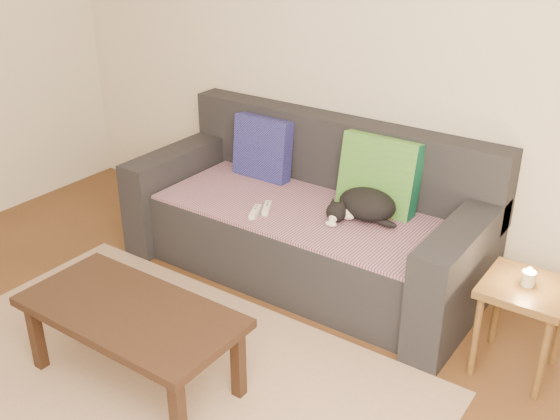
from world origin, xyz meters
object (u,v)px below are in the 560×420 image
Objects in this scene: wii_remote_b at (255,212)px; cat at (364,205)px; coffee_table at (131,318)px; wii_remote_a at (267,208)px; side_table at (524,301)px; sofa at (309,222)px.

cat is at bearing -82.76° from wii_remote_b.
wii_remote_b is at bearing 94.31° from coffee_table.
wii_remote_a is at bearing -170.19° from cat.
wii_remote_a is 1.46m from side_table.
wii_remote_b is at bearing -177.30° from side_table.
wii_remote_a is at bearing 179.69° from side_table.
wii_remote_b and side_table have the same top height.
side_table is (1.49, 0.07, -0.07)m from wii_remote_b.
sofa is 0.31m from wii_remote_a.
cat is 0.56m from wii_remote_a.
wii_remote_a is 0.15× the size of coffee_table.
wii_remote_a is at bearing -120.86° from sofa.
wii_remote_b is (-0.16, -0.31, 0.15)m from sofa.
sofa is 2.05× the size of coffee_table.
cat is 0.61m from wii_remote_b.
cat is 1.41m from coffee_table.
cat is (0.37, -0.01, 0.21)m from sofa.
coffee_table is at bearing 162.12° from wii_remote_b.
side_table is (0.96, -0.23, -0.14)m from cat.
cat is 2.68× the size of wii_remote_b.
cat is 0.85× the size of side_table.
sofa is 0.38m from wii_remote_b.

